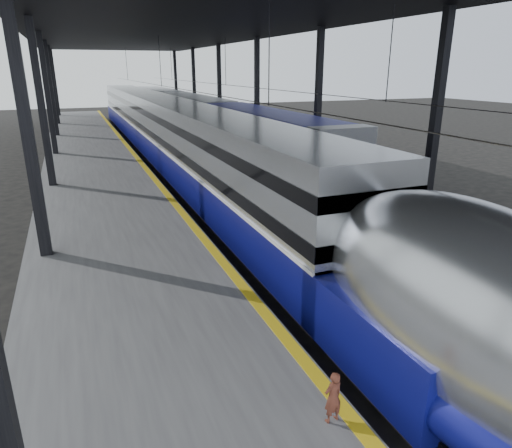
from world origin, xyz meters
TOP-DOWN VIEW (x-y plane):
  - ground at (0.00, 0.00)m, footprint 160.00×160.00m
  - platform at (-3.50, 20.00)m, footprint 6.00×80.00m
  - yellow_strip at (-0.70, 20.00)m, footprint 0.30×80.00m
  - rails at (4.50, 20.00)m, footprint 6.52×80.00m
  - canopy at (1.90, 20.00)m, footprint 18.00×75.00m
  - tgv_train at (2.00, 23.00)m, footprint 3.22×65.20m
  - second_train at (7.00, 34.70)m, footprint 3.03×56.05m
  - child at (-1.04, -4.87)m, footprint 0.38×0.28m

SIDE VIEW (x-z plane):
  - ground at x=0.00m, z-range 0.00..0.00m
  - rails at x=4.50m, z-range 0.00..0.16m
  - platform at x=-3.50m, z-range 0.00..1.00m
  - yellow_strip at x=-0.70m, z-range 1.00..1.01m
  - child at x=-1.04m, z-range 1.00..1.96m
  - second_train at x=7.00m, z-range 0.03..4.20m
  - tgv_train at x=2.00m, z-range -0.15..4.46m
  - canopy at x=1.90m, z-range 4.38..13.85m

